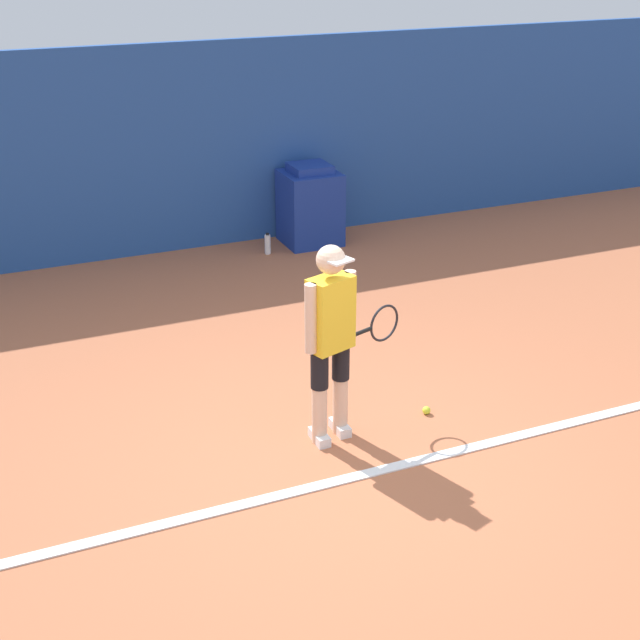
{
  "coord_description": "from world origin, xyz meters",
  "views": [
    {
      "loc": [
        -2.47,
        -5.16,
        3.77
      ],
      "look_at": [
        -0.01,
        0.6,
        0.94
      ],
      "focal_mm": 50.0,
      "sensor_mm": 36.0,
      "label": 1
    }
  ],
  "objects_px": {
    "tennis_player": "(332,335)",
    "tennis_ball": "(426,410)",
    "covered_chair": "(310,206)",
    "water_bottle": "(268,244)"
  },
  "relations": [
    {
      "from": "tennis_player",
      "to": "covered_chair",
      "type": "distance_m",
      "value": 4.66
    },
    {
      "from": "tennis_player",
      "to": "tennis_ball",
      "type": "distance_m",
      "value": 1.22
    },
    {
      "from": "tennis_player",
      "to": "tennis_ball",
      "type": "xyz_separation_m",
      "value": [
        0.87,
        0.0,
        -0.86
      ]
    },
    {
      "from": "tennis_player",
      "to": "tennis_ball",
      "type": "height_order",
      "value": "tennis_player"
    },
    {
      "from": "covered_chair",
      "to": "water_bottle",
      "type": "distance_m",
      "value": 0.75
    },
    {
      "from": "tennis_player",
      "to": "water_bottle",
      "type": "xyz_separation_m",
      "value": [
        0.99,
        4.17,
        -0.77
      ]
    },
    {
      "from": "tennis_player",
      "to": "water_bottle",
      "type": "relative_size",
      "value": 6.06
    },
    {
      "from": "tennis_player",
      "to": "tennis_ball",
      "type": "bearing_deg",
      "value": -18.26
    },
    {
      "from": "tennis_player",
      "to": "covered_chair",
      "type": "xyz_separation_m",
      "value": [
        1.63,
        4.35,
        -0.41
      ]
    },
    {
      "from": "water_bottle",
      "to": "tennis_ball",
      "type": "bearing_deg",
      "value": -91.69
    }
  ]
}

